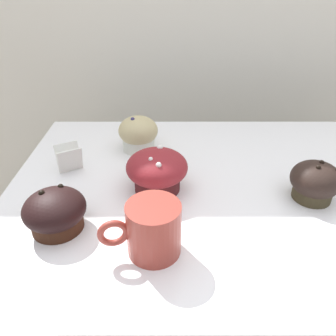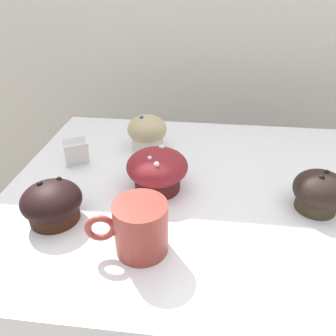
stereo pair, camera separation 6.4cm
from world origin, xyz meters
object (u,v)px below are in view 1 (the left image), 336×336
at_px(muffin_front_left, 316,182).
at_px(coffee_cup, 153,228).
at_px(muffin_front_center, 157,170).
at_px(muffin_back_right, 139,134).
at_px(muffin_back_left, 56,212).

height_order(muffin_front_left, coffee_cup, coffee_cup).
bearing_deg(muffin_front_center, muffin_back_right, 106.33).
height_order(muffin_back_left, muffin_back_right, muffin_back_right).
xyz_separation_m(muffin_back_right, muffin_front_left, (0.35, -0.20, -0.00)).
bearing_deg(muffin_front_left, coffee_cup, -155.33).
relative_size(muffin_back_left, muffin_back_right, 1.11).
relative_size(muffin_front_center, coffee_cup, 0.96).
xyz_separation_m(muffin_front_center, muffin_front_left, (0.30, -0.03, -0.01)).
distance_m(muffin_back_left, muffin_back_right, 0.31).
distance_m(muffin_front_center, coffee_cup, 0.17).
height_order(muffin_front_center, muffin_front_left, muffin_front_center).
relative_size(muffin_front_center, muffin_front_left, 1.29).
height_order(muffin_back_left, muffin_front_left, muffin_front_left).
height_order(muffin_front_center, muffin_back_right, muffin_back_right).
xyz_separation_m(muffin_front_center, coffee_cup, (-0.00, -0.17, 0.00)).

